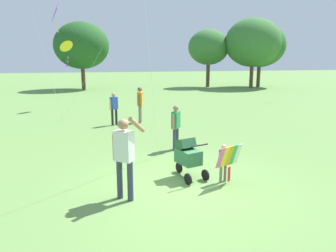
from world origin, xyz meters
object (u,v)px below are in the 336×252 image
person_adult_flyer (124,152)px  person_couple_left (176,124)px  kite_orange_delta (56,13)px  person_sitting_far (114,106)px  kite_green_novelty (66,47)px  person_red_shirt (140,102)px  stroller (188,155)px  child_with_butterfly_kite (225,159)px

person_adult_flyer → person_couple_left: (1.95, 3.46, -0.19)m
kite_orange_delta → person_sitting_far: kite_orange_delta is taller
kite_green_novelty → person_adult_flyer: bearing=-80.8°
kite_green_novelty → person_red_shirt: (3.53, -5.06, -2.61)m
kite_green_novelty → person_couple_left: size_ratio=3.01×
kite_orange_delta → person_red_shirt: bearing=-11.6°
stroller → kite_green_novelty: (-3.79, 12.29, 2.98)m
child_with_butterfly_kite → person_adult_flyer: bearing=-170.1°
child_with_butterfly_kite → stroller: size_ratio=0.87×
stroller → person_red_shirt: size_ratio=0.67×
person_sitting_far → kite_orange_delta: bearing=155.7°
child_with_butterfly_kite → kite_green_novelty: bearing=109.7°
person_adult_flyer → person_red_shirt: person_adult_flyer is taller
stroller → kite_orange_delta: (-3.79, 7.95, 4.27)m
kite_orange_delta → person_sitting_far: (2.31, -1.05, -4.01)m
kite_orange_delta → person_red_shirt: (3.52, -0.72, -3.90)m
person_adult_flyer → stroller: 1.96m
child_with_butterfly_kite → kite_orange_delta: 10.53m
child_with_butterfly_kite → person_red_shirt: bearing=97.7°
stroller → kite_orange_delta: 9.78m
kite_orange_delta → person_red_shirt: 5.30m
child_with_butterfly_kite → kite_orange_delta: (-4.57, 8.47, 4.28)m
person_red_shirt → person_adult_flyer: bearing=-99.6°
person_adult_flyer → child_with_butterfly_kite: bearing=9.9°
stroller → person_couple_left: (0.30, 2.52, 0.27)m
person_red_shirt → person_couple_left: size_ratio=1.12×
person_sitting_far → kite_green_novelty: bearing=113.3°
person_adult_flyer → person_couple_left: person_adult_flyer is taller
person_adult_flyer → person_couple_left: size_ratio=1.24×
kite_orange_delta → person_sitting_far: size_ratio=3.74×
person_adult_flyer → kite_orange_delta: bearing=103.5°
person_adult_flyer → person_sitting_far: size_ratio=1.25×
child_with_butterfly_kite → person_sitting_far: 7.76m
kite_green_novelty → person_red_shirt: size_ratio=2.69×
child_with_butterfly_kite → person_red_shirt: size_ratio=0.59×
kite_green_novelty → person_couple_left: kite_green_novelty is taller
kite_orange_delta → kite_green_novelty: size_ratio=1.24×
stroller → person_couple_left: size_ratio=0.76×
person_adult_flyer → kite_orange_delta: kite_orange_delta is taller
child_with_butterfly_kite → person_adult_flyer: person_adult_flyer is taller
person_adult_flyer → person_red_shirt: (1.39, 8.17, -0.08)m
person_adult_flyer → stroller: person_adult_flyer is taller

